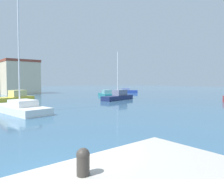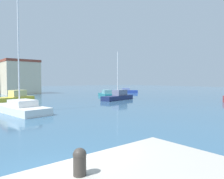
% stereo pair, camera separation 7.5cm
% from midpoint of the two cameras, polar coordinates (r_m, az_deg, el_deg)
% --- Properties ---
extents(water, '(160.00, 160.00, 0.00)m').
position_cam_midpoint_polar(water, '(30.90, -5.07, -2.94)').
color(water, '#38607F').
rests_on(water, ground).
extents(mooring_bollard, '(0.27, 0.27, 0.54)m').
position_cam_midpoint_polar(mooring_bollard, '(4.36, -8.32, -18.45)').
color(mooring_bollard, '#38332D').
rests_on(mooring_bollard, pier_quay).
extents(sailboat_white_center_channel, '(3.44, 7.55, 10.78)m').
position_cam_midpoint_polar(sailboat_white_center_channel, '(20.77, -23.57, -4.46)').
color(sailboat_white_center_channel, white).
rests_on(sailboat_white_center_channel, water).
extents(sailboat_navy_distant_north, '(6.22, 2.92, 7.14)m').
position_cam_midpoint_polar(sailboat_navy_distant_north, '(31.63, 1.63, -1.78)').
color(sailboat_navy_distant_north, '#19234C').
rests_on(sailboat_navy_distant_north, water).
extents(motorboat_blue_mid_harbor, '(4.38, 3.64, 1.17)m').
position_cam_midpoint_polar(motorboat_blue_mid_harbor, '(48.68, 4.03, -0.46)').
color(motorboat_blue_mid_harbor, '#233D93').
rests_on(motorboat_blue_mid_harbor, water).
extents(motorboat_yellow_near_pier, '(5.64, 3.15, 1.63)m').
position_cam_midpoint_polar(motorboat_yellow_near_pier, '(30.28, -24.99, -2.16)').
color(motorboat_yellow_near_pier, gold).
rests_on(motorboat_yellow_near_pier, water).
extents(motorboat_teal_far_right, '(3.44, 5.28, 1.23)m').
position_cam_midpoint_polar(motorboat_teal_far_right, '(38.28, -1.68, -1.23)').
color(motorboat_teal_far_right, '#1E707A').
rests_on(motorboat_teal_far_right, water).
extents(yacht_club, '(6.87, 7.87, 7.21)m').
position_cam_midpoint_polar(yacht_club, '(50.01, -23.81, 3.07)').
color(yacht_club, beige).
rests_on(yacht_club, ground).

